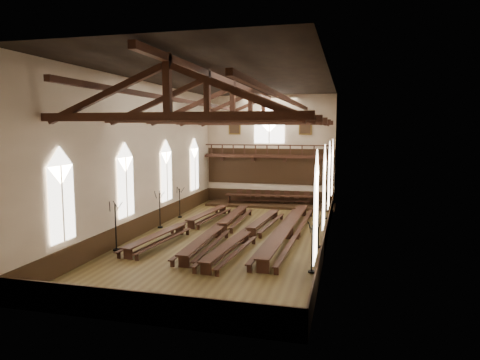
# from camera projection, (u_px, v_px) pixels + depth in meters

# --- Properties ---
(ground) EXTENTS (26.00, 26.00, 0.00)m
(ground) POSITION_uv_depth(u_px,v_px,m) (233.00, 236.00, 27.72)
(ground) COLOR brown
(ground) RESTS_ON ground
(room_walls) EXTENTS (26.00, 26.00, 26.00)m
(room_walls) POSITION_uv_depth(u_px,v_px,m) (233.00, 136.00, 26.95)
(room_walls) COLOR beige
(room_walls) RESTS_ON ground
(wainscot_band) EXTENTS (12.00, 26.00, 1.20)m
(wainscot_band) POSITION_uv_depth(u_px,v_px,m) (233.00, 227.00, 27.65)
(wainscot_band) COLOR #311E0E
(wainscot_band) RESTS_ON ground
(side_windows) EXTENTS (11.85, 19.80, 4.50)m
(side_windows) POSITION_uv_depth(u_px,v_px,m) (233.00, 179.00, 27.28)
(side_windows) COLOR white
(side_windows) RESTS_ON room_walls
(end_window) EXTENTS (2.80, 0.12, 3.80)m
(end_window) POSITION_uv_depth(u_px,v_px,m) (269.00, 125.00, 39.28)
(end_window) COLOR white
(end_window) RESTS_ON room_walls
(minstrels_gallery) EXTENTS (11.80, 1.24, 3.70)m
(minstrels_gallery) POSITION_uv_depth(u_px,v_px,m) (269.00, 162.00, 39.45)
(minstrels_gallery) COLOR #371B11
(minstrels_gallery) RESTS_ON room_walls
(portraits) EXTENTS (7.75, 0.09, 1.45)m
(portraits) POSITION_uv_depth(u_px,v_px,m) (269.00, 127.00, 39.30)
(portraits) COLOR brown
(portraits) RESTS_ON room_walls
(roof_trusses) EXTENTS (11.70, 25.70, 2.80)m
(roof_trusses) POSITION_uv_depth(u_px,v_px,m) (233.00, 108.00, 26.75)
(roof_trusses) COLOR #371B11
(roof_trusses) RESTS_ON room_walls
(refectory_row_a) EXTENTS (2.03, 13.88, 0.68)m
(refectory_row_a) POSITION_uv_depth(u_px,v_px,m) (186.00, 224.00, 28.80)
(refectory_row_a) COLOR #371B11
(refectory_row_a) RESTS_ON ground
(refectory_row_b) EXTENTS (1.59, 14.14, 0.72)m
(refectory_row_b) POSITION_uv_depth(u_px,v_px,m) (220.00, 227.00, 27.83)
(refectory_row_b) COLOR #371B11
(refectory_row_b) RESTS_ON ground
(refectory_row_c) EXTENTS (1.92, 14.04, 0.70)m
(refectory_row_c) POSITION_uv_depth(u_px,v_px,m) (248.00, 232.00, 26.52)
(refectory_row_c) COLOR #371B11
(refectory_row_c) RESTS_ON ground
(refectory_row_d) EXTENTS (1.85, 14.93, 0.80)m
(refectory_row_d) POSITION_uv_depth(u_px,v_px,m) (288.00, 229.00, 27.22)
(refectory_row_d) COLOR #371B11
(refectory_row_d) RESTS_ON ground
(dais) EXTENTS (11.40, 3.20, 0.21)m
(dais) POSITION_uv_depth(u_px,v_px,m) (271.00, 205.00, 38.57)
(dais) COLOR #311E0E
(dais) RESTS_ON ground
(high_table) EXTENTS (8.29, 1.70, 0.77)m
(high_table) POSITION_uv_depth(u_px,v_px,m) (271.00, 196.00, 38.48)
(high_table) COLOR #371B11
(high_table) RESTS_ON dais
(high_chairs) EXTENTS (6.82, 0.53, 1.09)m
(high_chairs) POSITION_uv_depth(u_px,v_px,m) (272.00, 196.00, 39.27)
(high_chairs) COLOR #371B11
(high_chairs) RESTS_ON dais
(candelabrum_left_near) EXTENTS (0.81, 0.87, 2.86)m
(candelabrum_left_near) POSITION_uv_depth(u_px,v_px,m) (116.00, 236.00, 24.24)
(candelabrum_left_near) COLOR black
(candelabrum_left_near) RESTS_ON ground
(candelabrum_left_mid) EXTENTS (0.79, 0.74, 2.61)m
(candelabrum_left_mid) POSITION_uv_depth(u_px,v_px,m) (160.00, 217.00, 29.89)
(candelabrum_left_mid) COLOR black
(candelabrum_left_mid) RESTS_ON ground
(candelabrum_left_far) EXTENTS (0.68, 0.74, 2.42)m
(candelabrum_left_far) POSITION_uv_depth(u_px,v_px,m) (180.00, 208.00, 33.41)
(candelabrum_left_far) COLOR black
(candelabrum_left_far) RESTS_ON ground
(candelabrum_right_near) EXTENTS (0.70, 0.77, 2.51)m
(candelabrum_right_near) POSITION_uv_depth(u_px,v_px,m) (312.00, 257.00, 20.54)
(candelabrum_right_near) COLOR black
(candelabrum_right_near) RESTS_ON ground
(candelabrum_right_mid) EXTENTS (0.69, 0.79, 2.55)m
(candelabrum_right_mid) POSITION_uv_depth(u_px,v_px,m) (318.00, 234.00, 24.94)
(candelabrum_right_mid) COLOR black
(candelabrum_right_mid) RESTS_ON ground
(candelabrum_right_far) EXTENTS (0.77, 0.74, 2.56)m
(candelabrum_right_far) POSITION_uv_depth(u_px,v_px,m) (326.00, 209.00, 32.90)
(candelabrum_right_far) COLOR black
(candelabrum_right_far) RESTS_ON ground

